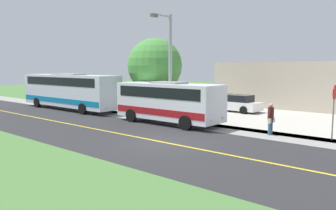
# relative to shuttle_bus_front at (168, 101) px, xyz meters

# --- Properties ---
(ground_plane) EXTENTS (120.00, 120.00, 0.00)m
(ground_plane) POSITION_rel_shuttle_bus_front_xyz_m (4.50, 3.37, -1.56)
(ground_plane) COLOR #477238
(road_surface) EXTENTS (8.00, 100.00, 0.01)m
(road_surface) POSITION_rel_shuttle_bus_front_xyz_m (4.50, 3.37, -1.55)
(road_surface) COLOR #28282B
(road_surface) RESTS_ON ground
(sidewalk) EXTENTS (2.40, 100.00, 0.01)m
(sidewalk) POSITION_rel_shuttle_bus_front_xyz_m (-0.70, 3.37, -1.55)
(sidewalk) COLOR gray
(sidewalk) RESTS_ON ground
(parking_lot_surface) EXTENTS (14.00, 36.00, 0.01)m
(parking_lot_surface) POSITION_rel_shuttle_bus_front_xyz_m (-7.90, 6.37, -1.55)
(parking_lot_surface) COLOR #B2ADA3
(parking_lot_surface) RESTS_ON ground
(road_centre_line) EXTENTS (0.16, 100.00, 0.00)m
(road_centre_line) POSITION_rel_shuttle_bus_front_xyz_m (4.50, 3.37, -1.55)
(road_centre_line) COLOR gold
(road_centre_line) RESTS_ON ground
(shuttle_bus_front) EXTENTS (2.65, 7.74, 2.82)m
(shuttle_bus_front) POSITION_rel_shuttle_bus_front_xyz_m (0.00, 0.00, 0.00)
(shuttle_bus_front) COLOR white
(shuttle_bus_front) RESTS_ON ground
(transit_bus_rear) EXTENTS (2.56, 11.78, 3.22)m
(transit_bus_rear) POSITION_rel_shuttle_bus_front_xyz_m (0.05, -11.64, 0.21)
(transit_bus_rear) COLOR silver
(transit_bus_rear) RESTS_ON ground
(pedestrian_with_bags) EXTENTS (0.72, 0.34, 1.79)m
(pedestrian_with_bags) POSITION_rel_shuttle_bus_front_xyz_m (-0.83, 6.81, -0.59)
(pedestrian_with_bags) COLOR #335972
(pedestrian_with_bags) RESTS_ON ground
(stop_sign) EXTENTS (0.76, 0.07, 2.88)m
(stop_sign) POSITION_rel_shuttle_bus_front_xyz_m (-1.60, 9.84, 0.41)
(stop_sign) COLOR slate
(stop_sign) RESTS_ON ground
(street_light_pole) EXTENTS (1.97, 0.24, 7.29)m
(street_light_pole) POSITION_rel_shuttle_bus_front_xyz_m (-0.36, -0.26, 2.49)
(street_light_pole) COLOR #9E9EA3
(street_light_pole) RESTS_ON ground
(parked_car_near) EXTENTS (2.22, 4.50, 1.45)m
(parked_car_near) POSITION_rel_shuttle_bus_front_xyz_m (-8.36, 0.52, -0.87)
(parked_car_near) COLOR white
(parked_car_near) RESTS_ON ground
(tree_curbside) EXTENTS (4.41, 4.41, 6.12)m
(tree_curbside) POSITION_rel_shuttle_bus_front_xyz_m (-2.90, -3.87, 2.35)
(tree_curbside) COLOR #4C3826
(tree_curbside) RESTS_ON ground
(commercial_building) EXTENTS (10.00, 20.51, 4.27)m
(commercial_building) POSITION_rel_shuttle_bus_front_xyz_m (-16.90, 6.35, 0.58)
(commercial_building) COLOR #B7A893
(commercial_building) RESTS_ON ground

